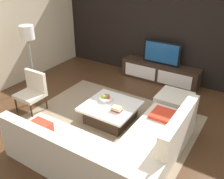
# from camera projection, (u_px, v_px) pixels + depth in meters

# --- Properties ---
(ground_plane) EXTENTS (14.00, 14.00, 0.00)m
(ground_plane) POSITION_uv_depth(u_px,v_px,m) (112.00, 124.00, 5.14)
(ground_plane) COLOR #4C301C
(feature_wall_back) EXTENTS (6.40, 0.12, 2.80)m
(feature_wall_back) POSITION_uv_depth(u_px,v_px,m) (168.00, 27.00, 6.50)
(feature_wall_back) COLOR black
(feature_wall_back) RESTS_ON ground
(side_wall_left) EXTENTS (0.12, 5.20, 2.80)m
(side_wall_left) POSITION_uv_depth(u_px,v_px,m) (6.00, 32.00, 6.15)
(side_wall_left) COLOR beige
(side_wall_left) RESTS_ON ground
(area_rug) EXTENTS (3.36, 2.60, 0.01)m
(area_rug) POSITION_uv_depth(u_px,v_px,m) (108.00, 123.00, 5.18)
(area_rug) COLOR gray
(area_rug) RESTS_ON ground
(media_console) EXTENTS (2.10, 0.47, 0.50)m
(media_console) POSITION_uv_depth(u_px,v_px,m) (160.00, 72.00, 6.81)
(media_console) COLOR #332319
(media_console) RESTS_ON ground
(television) EXTENTS (1.01, 0.06, 0.61)m
(television) POSITION_uv_depth(u_px,v_px,m) (162.00, 53.00, 6.55)
(television) COLOR black
(television) RESTS_ON media_console
(sectional_couch) EXTENTS (2.53, 2.36, 0.81)m
(sectional_couch) POSITION_uv_depth(u_px,v_px,m) (111.00, 148.00, 4.09)
(sectional_couch) COLOR beige
(sectional_couch) RESTS_ON ground
(coffee_table) EXTENTS (1.04, 1.00, 0.38)m
(coffee_table) POSITION_uv_depth(u_px,v_px,m) (111.00, 112.00, 5.17)
(coffee_table) COLOR #332319
(coffee_table) RESTS_ON ground
(accent_chair_near) EXTENTS (0.56, 0.51, 0.87)m
(accent_chair_near) POSITION_uv_depth(u_px,v_px,m) (33.00, 89.00, 5.45)
(accent_chair_near) COLOR #332319
(accent_chair_near) RESTS_ON ground
(floor_lamp) EXTENTS (0.33, 0.33, 1.63)m
(floor_lamp) POSITION_uv_depth(u_px,v_px,m) (28.00, 36.00, 5.88)
(floor_lamp) COLOR #A5A5AA
(floor_lamp) RESTS_ON ground
(ottoman) EXTENTS (0.70, 0.70, 0.40)m
(ottoman) POSITION_uv_depth(u_px,v_px,m) (174.00, 103.00, 5.49)
(ottoman) COLOR beige
(ottoman) RESTS_ON ground
(fruit_bowl) EXTENTS (0.28, 0.28, 0.13)m
(fruit_bowl) POSITION_uv_depth(u_px,v_px,m) (106.00, 98.00, 5.22)
(fruit_bowl) COLOR silver
(fruit_bowl) RESTS_ON coffee_table
(book_stack) EXTENTS (0.21, 0.14, 0.09)m
(book_stack) POSITION_uv_depth(u_px,v_px,m) (117.00, 109.00, 4.87)
(book_stack) COLOR maroon
(book_stack) RESTS_ON coffee_table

